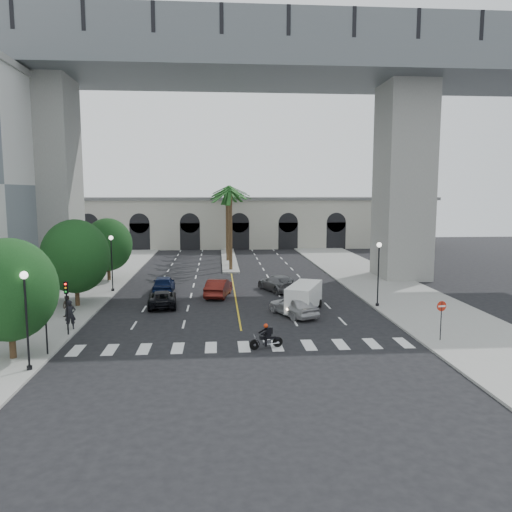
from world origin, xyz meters
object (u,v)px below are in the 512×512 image
at_px(motorcycle_rider, 267,337).
at_px(do_not_enter_sign, 441,312).
at_px(car_a, 294,305).
at_px(car_e, 164,284).
at_px(car_b, 219,288).
at_px(traffic_signal_far, 67,299).
at_px(lamp_post_right, 378,269).
at_px(lamp_post_left_far, 112,258).
at_px(traffic_signal_near, 45,314).
at_px(lamp_post_left_near, 26,312).
at_px(pedestrian_b, 68,307).
at_px(pedestrian_a, 70,315).
at_px(cargo_van, 304,297).
at_px(car_d, 278,283).
at_px(car_c, 162,299).

distance_m(motorcycle_rider, do_not_enter_sign, 11.00).
bearing_deg(car_a, car_e, -66.15).
bearing_deg(do_not_enter_sign, car_b, 123.04).
xyz_separation_m(traffic_signal_far, do_not_enter_sign, (23.61, -3.08, -0.59)).
height_order(lamp_post_right, motorcycle_rider, lamp_post_right).
xyz_separation_m(lamp_post_left_far, traffic_signal_far, (0.10, -14.50, -0.71)).
xyz_separation_m(car_b, car_e, (-5.10, 2.01, 0.01)).
relative_size(lamp_post_left_far, traffic_signal_near, 1.47).
bearing_deg(lamp_post_left_near, traffic_signal_near, 87.71).
bearing_deg(pedestrian_b, car_b, 50.81).
height_order(car_e, pedestrian_b, pedestrian_b).
bearing_deg(motorcycle_rider, lamp_post_right, 28.20).
height_order(lamp_post_right, pedestrian_a, lamp_post_right).
relative_size(motorcycle_rider, cargo_van, 0.38).
height_order(car_a, cargo_van, cargo_van).
height_order(lamp_post_left_far, motorcycle_rider, lamp_post_left_far).
xyz_separation_m(car_a, car_d, (-0.04, 9.60, -0.03)).
bearing_deg(pedestrian_a, motorcycle_rider, -41.74).
bearing_deg(lamp_post_left_far, cargo_van, -28.22).
bearing_deg(traffic_signal_far, motorcycle_rider, -15.13).
xyz_separation_m(traffic_signal_far, car_b, (9.80, 11.88, -1.70)).
distance_m(traffic_signal_near, car_d, 23.71).
xyz_separation_m(cargo_van, pedestrian_b, (-17.80, -1.07, -0.23)).
relative_size(lamp_post_left_near, cargo_van, 0.99).
height_order(car_c, car_e, car_e).
height_order(car_b, car_c, car_b).
bearing_deg(car_d, car_b, -1.52).
distance_m(lamp_post_right, pedestrian_b, 24.21).
relative_size(car_a, car_c, 0.99).
height_order(lamp_post_right, car_c, lamp_post_right).
relative_size(lamp_post_left_near, traffic_signal_far, 1.47).
bearing_deg(lamp_post_left_far, lamp_post_right, -19.33).
height_order(car_d, cargo_van, cargo_van).
relative_size(motorcycle_rider, do_not_enter_sign, 0.79).
xyz_separation_m(lamp_post_right, traffic_signal_near, (-22.70, -10.50, -0.71)).
bearing_deg(car_e, do_not_enter_sign, 136.17).
height_order(car_e, do_not_enter_sign, do_not_enter_sign).
height_order(lamp_post_left_near, motorcycle_rider, lamp_post_left_near).
distance_m(lamp_post_left_near, motorcycle_rider, 13.39).
height_order(lamp_post_left_near, lamp_post_right, same).
height_order(car_a, car_e, car_e).
distance_m(car_b, car_e, 5.49).
xyz_separation_m(lamp_post_left_near, car_b, (9.90, 18.38, -2.41)).
bearing_deg(do_not_enter_sign, car_d, 106.02).
bearing_deg(car_e, car_a, 136.46).
bearing_deg(lamp_post_right, traffic_signal_near, -155.18).
height_order(lamp_post_right, car_e, lamp_post_right).
bearing_deg(motorcycle_rider, lamp_post_left_far, 108.94).
height_order(motorcycle_rider, pedestrian_a, pedestrian_a).
bearing_deg(pedestrian_b, car_c, 47.08).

